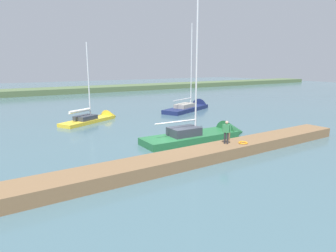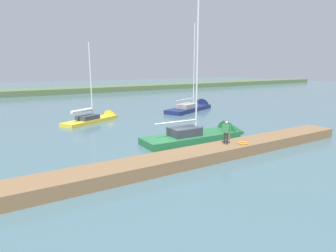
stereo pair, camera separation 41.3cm
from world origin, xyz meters
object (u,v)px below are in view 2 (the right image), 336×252
at_px(mooring_post_near, 229,137).
at_px(life_ring_buoy, 243,143).
at_px(sailboat_near_dock, 196,108).
at_px(sailboat_inner_slip, 208,136).
at_px(sailboat_mid_channel, 99,119).
at_px(person_on_dock, 226,131).

distance_m(mooring_post_near, life_ring_buoy, 1.25).
bearing_deg(sailboat_near_dock, sailboat_inner_slip, -146.63).
distance_m(mooring_post_near, sailboat_inner_slip, 3.92).
bearing_deg(sailboat_near_dock, life_ring_buoy, -141.51).
distance_m(life_ring_buoy, sailboat_mid_channel, 18.66).
bearing_deg(mooring_post_near, sailboat_inner_slip, -107.15).
bearing_deg(life_ring_buoy, mooring_post_near, -79.43).
height_order(sailboat_mid_channel, person_on_dock, sailboat_mid_channel).
bearing_deg(sailboat_inner_slip, life_ring_buoy, -98.85).
bearing_deg(mooring_post_near, life_ring_buoy, 100.57).
height_order(sailboat_inner_slip, person_on_dock, sailboat_inner_slip).
bearing_deg(person_on_dock, sailboat_near_dock, 30.09).
bearing_deg(person_on_dock, sailboat_mid_channel, 72.51).
distance_m(sailboat_mid_channel, person_on_dock, 17.92).
distance_m(mooring_post_near, sailboat_near_dock, 20.70).
relative_size(life_ring_buoy, sailboat_near_dock, 0.05).
xyz_separation_m(mooring_post_near, life_ring_buoy, (-0.23, 1.21, -0.25)).
relative_size(mooring_post_near, life_ring_buoy, 0.89).
height_order(life_ring_buoy, sailboat_inner_slip, sailboat_inner_slip).
relative_size(sailboat_inner_slip, person_on_dock, 7.72).
height_order(life_ring_buoy, sailboat_mid_channel, sailboat_mid_channel).
bearing_deg(mooring_post_near, person_on_dock, 35.52).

